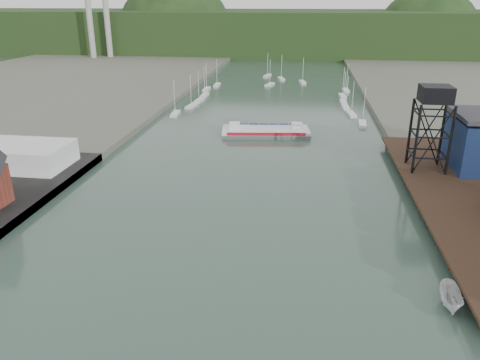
# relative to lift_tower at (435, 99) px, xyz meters

# --- Properties ---
(east_pier) EXTENTS (14.00, 70.00, 2.45)m
(east_pier) POSITION_rel_lift_tower_xyz_m (2.00, -13.00, -13.75)
(east_pier) COLOR black
(east_pier) RESTS_ON ground
(white_shed) EXTENTS (18.00, 12.00, 4.50)m
(white_shed) POSITION_rel_lift_tower_xyz_m (-79.00, -8.00, -11.80)
(white_shed) COLOR silver
(white_shed) RESTS_ON west_quay
(lift_tower) EXTENTS (6.50, 6.50, 16.00)m
(lift_tower) POSITION_rel_lift_tower_xyz_m (0.00, 0.00, 0.00)
(lift_tower) COLOR black
(lift_tower) RESTS_ON east_pier
(marina_sailboats) EXTENTS (57.71, 92.65, 0.90)m
(marina_sailboats) POSITION_rel_lift_tower_xyz_m (-34.92, 80.46, -15.30)
(marina_sailboats) COLOR silver
(marina_sailboats) RESTS_ON ground
(smokestacks) EXTENTS (11.20, 8.20, 60.00)m
(smokestacks) POSITION_rel_lift_tower_xyz_m (-141.00, 174.50, 14.35)
(smokestacks) COLOR #9E9E99
(smokestacks) RESTS_ON ground
(distant_hills) EXTENTS (500.00, 120.00, 80.00)m
(distant_hills) POSITION_rel_lift_tower_xyz_m (-38.98, 243.35, -5.27)
(distant_hills) COLOR black
(distant_hills) RESTS_ON ground
(chain_ferry) EXTENTS (23.25, 11.56, 3.22)m
(chain_ferry) POSITION_rel_lift_tower_xyz_m (-33.41, 27.42, -14.73)
(chain_ferry) COLOR #545356
(chain_ferry) RESTS_ON ground
(motorboat) EXTENTS (2.91, 6.17, 2.30)m
(motorboat) POSITION_rel_lift_tower_xyz_m (-6.27, -42.31, -14.50)
(motorboat) COLOR silver
(motorboat) RESTS_ON ground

